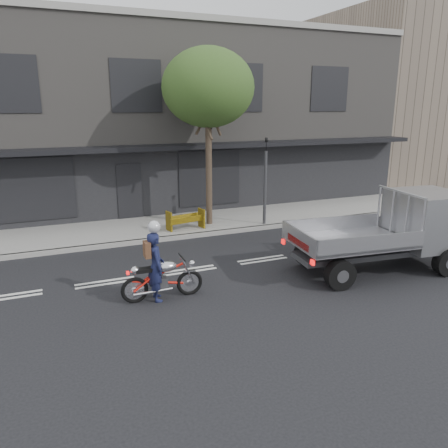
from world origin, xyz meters
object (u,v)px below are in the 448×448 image
flatbed_ute (413,223)px  rider (156,266)px  motorcycle (162,278)px  construction_barrier (187,221)px  traffic_light_pole (265,186)px  street_tree (208,88)px

flatbed_ute → rider: bearing=-178.7°
motorcycle → construction_barrier: size_ratio=1.50×
motorcycle → construction_barrier: motorcycle is taller
traffic_light_pole → construction_barrier: traffic_light_pole is taller
rider → construction_barrier: 5.69m
street_tree → construction_barrier: size_ratio=4.91×
rider → motorcycle: bearing=-87.7°
rider → street_tree: bearing=-29.3°
traffic_light_pole → rider: traffic_light_pole is taller
street_tree → rider: 8.08m
traffic_light_pole → construction_barrier: bearing=176.0°
rider → construction_barrier: (2.43, 5.13, -0.33)m
motorcycle → construction_barrier: 5.61m
flatbed_ute → construction_barrier: flatbed_ute is taller
motorcycle → rider: (-0.15, 0.00, 0.32)m
traffic_light_pole → construction_barrier: (-3.12, 0.22, -1.12)m
traffic_light_pole → flatbed_ute: (1.99, -5.53, -0.31)m
flatbed_ute → motorcycle: bearing=-178.8°
motorcycle → traffic_light_pole: bearing=44.6°
rider → flatbed_ute: bearing=-92.3°
rider → construction_barrier: size_ratio=1.26×
motorcycle → construction_barrier: bearing=68.3°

